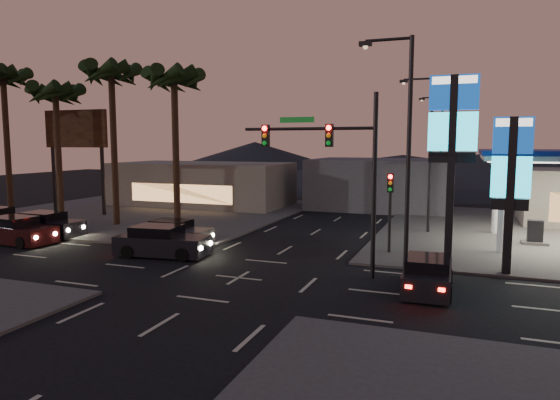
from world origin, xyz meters
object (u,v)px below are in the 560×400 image
at_px(car_lane_a_mid, 16,231).
at_px(car_lane_b_mid, 46,225).
at_px(pylon_sign_tall, 453,132).
at_px(car_lane_a_front, 162,242).
at_px(car_lane_b_front, 175,233).
at_px(suv_station, 428,275).
at_px(pylon_sign_short, 511,171).
at_px(traffic_signal_mast, 335,158).

bearing_deg(car_lane_a_mid, car_lane_b_mid, 92.81).
xyz_separation_m(pylon_sign_tall, car_lane_b_mid, (-24.00, -0.88, -5.68)).
height_order(car_lane_a_front, car_lane_b_front, car_lane_a_front).
distance_m(pylon_sign_tall, suv_station, 7.36).
height_order(car_lane_a_mid, car_lane_b_mid, car_lane_a_mid).
height_order(pylon_sign_tall, car_lane_a_mid, pylon_sign_tall).
xyz_separation_m(pylon_sign_short, car_lane_b_mid, (-26.50, 0.12, -3.94)).
height_order(traffic_signal_mast, car_lane_a_mid, traffic_signal_mast).
height_order(traffic_signal_mast, car_lane_a_front, traffic_signal_mast).
bearing_deg(pylon_sign_short, pylon_sign_tall, 158.20).
relative_size(pylon_sign_tall, car_lane_a_front, 1.79).
relative_size(traffic_signal_mast, car_lane_b_mid, 1.67).
bearing_deg(car_lane_a_front, pylon_sign_tall, 12.09).
relative_size(pylon_sign_tall, pylon_sign_short, 1.29).
height_order(pylon_sign_short, car_lane_a_mid, pylon_sign_short).
xyz_separation_m(car_lane_a_mid, suv_station, (23.28, -1.35, -0.08)).
height_order(pylon_sign_short, car_lane_b_front, pylon_sign_short).
bearing_deg(car_lane_a_front, car_lane_b_front, 109.52).
distance_m(car_lane_b_front, car_lane_b_mid, 8.95).
relative_size(car_lane_a_front, car_lane_a_mid, 1.01).
relative_size(car_lane_b_front, car_lane_b_mid, 0.92).
distance_m(car_lane_a_mid, suv_station, 23.32).
bearing_deg(car_lane_a_mid, suv_station, -3.31).
bearing_deg(traffic_signal_mast, car_lane_b_mid, 172.21).
bearing_deg(pylon_sign_tall, car_lane_a_front, -167.91).
bearing_deg(pylon_sign_tall, pylon_sign_short, -21.80).
relative_size(car_lane_a_mid, car_lane_b_front, 1.13).
bearing_deg(suv_station, car_lane_b_mid, 171.03).
bearing_deg(car_lane_b_front, suv_station, -16.89).
height_order(traffic_signal_mast, suv_station, traffic_signal_mast).
distance_m(car_lane_a_front, suv_station, 13.56).
distance_m(traffic_signal_mast, suv_station, 6.26).
height_order(car_lane_a_front, car_lane_a_mid, car_lane_a_front).
xyz_separation_m(car_lane_b_mid, suv_station, (23.40, -3.69, -0.06)).
relative_size(car_lane_a_front, car_lane_b_mid, 1.05).
height_order(pylon_sign_short, car_lane_a_front, pylon_sign_short).
bearing_deg(car_lane_a_front, car_lane_b_mid, 167.85).
relative_size(traffic_signal_mast, suv_station, 1.87).
relative_size(car_lane_a_front, car_lane_b_front, 1.15).
bearing_deg(pylon_sign_tall, suv_station, -97.56).
relative_size(car_lane_a_front, suv_station, 1.18).
distance_m(car_lane_b_mid, suv_station, 23.69).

